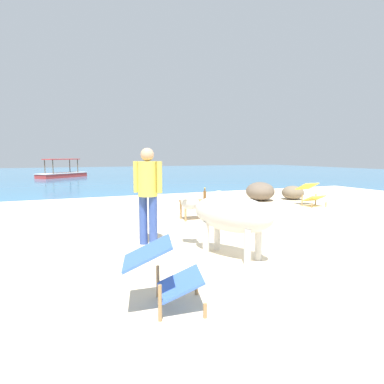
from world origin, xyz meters
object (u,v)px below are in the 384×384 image
at_px(cow, 229,214).
at_px(deck_chair_far, 164,270).
at_px(bottle, 205,195).
at_px(boat_red, 62,173).
at_px(low_bench_table, 197,203).
at_px(deck_chair_near, 310,193).
at_px(person_standing, 148,189).

distance_m(cow, deck_chair_far, 1.88).
relative_size(bottle, boat_red, 0.08).
xyz_separation_m(cow, bottle, (0.91, 2.75, -0.07)).
bearing_deg(low_bench_table, deck_chair_near, 12.07).
relative_size(bottle, person_standing, 0.18).
bearing_deg(low_bench_table, cow, -100.89).
xyz_separation_m(deck_chair_near, boat_red, (-6.39, 17.00, -0.13)).
distance_m(deck_chair_near, boat_red, 18.16).
height_order(deck_chair_near, boat_red, boat_red).
bearing_deg(deck_chair_near, person_standing, -67.44).
xyz_separation_m(low_bench_table, deck_chair_far, (-2.15, -4.02, 0.01)).
bearing_deg(cow, person_standing, 15.37).
relative_size(deck_chair_far, boat_red, 0.25).
distance_m(deck_chair_near, person_standing, 6.10).
bearing_deg(deck_chair_far, bottle, 74.83).
height_order(low_bench_table, boat_red, boat_red).
xyz_separation_m(person_standing, boat_red, (-0.76, 19.27, -0.70)).
relative_size(low_bench_table, person_standing, 0.49).
bearing_deg(low_bench_table, deck_chair_far, -114.33).
height_order(deck_chair_far, person_standing, person_standing).
bearing_deg(cow, deck_chair_near, -78.34).
bearing_deg(bottle, low_bench_table, 162.08).
relative_size(cow, low_bench_table, 2.16).
xyz_separation_m(deck_chair_near, person_standing, (-5.63, -2.27, 0.56)).
distance_m(bottle, deck_chair_near, 3.86).
bearing_deg(boat_red, low_bench_table, -122.53).
xyz_separation_m(deck_chair_far, person_standing, (0.50, 2.33, 0.56)).
bearing_deg(deck_chair_far, low_bench_table, 77.15).
xyz_separation_m(low_bench_table, person_standing, (-1.65, -1.69, 0.57)).
xyz_separation_m(low_bench_table, deck_chair_near, (3.98, 0.58, 0.01)).
bearing_deg(bottle, person_standing, -138.25).
bearing_deg(cow, boat_red, -19.35).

